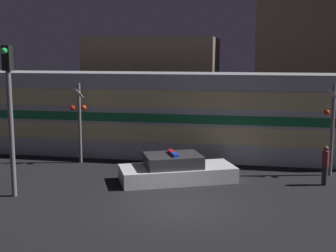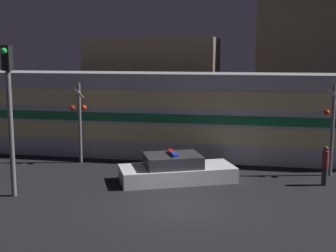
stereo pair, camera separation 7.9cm
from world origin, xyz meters
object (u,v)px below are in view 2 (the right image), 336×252
pedestrian (325,165)px  police_car (176,170)px  crossing_signal_near (333,125)px  traffic_light_corner (10,107)px  train (161,114)px

pedestrian → police_car: bearing=-174.7°
police_car → pedestrian: (6.01, 0.55, 0.37)m
crossing_signal_near → traffic_light_corner: (-12.05, -5.39, 1.13)m
police_car → crossing_signal_near: crossing_signal_near is taller
pedestrian → traffic_light_corner: 12.46m
train → pedestrian: 8.92m
train → traffic_light_corner: traffic_light_corner is taller
police_car → train: bearing=85.5°
police_car → pedestrian: 6.05m
crossing_signal_near → traffic_light_corner: 13.25m
traffic_light_corner → pedestrian: bearing=18.0°
police_car → traffic_light_corner: (-5.59, -3.22, 2.91)m
police_car → pedestrian: size_ratio=3.16×
train → traffic_light_corner: size_ratio=3.88×
train → crossing_signal_near: 8.58m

